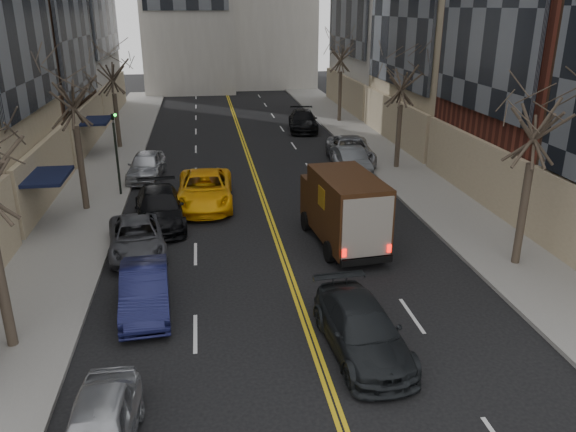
% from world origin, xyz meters
% --- Properties ---
extents(sidewalk_left, '(4.00, 66.00, 0.15)m').
position_xyz_m(sidewalk_left, '(-9.00, 27.00, 0.07)').
color(sidewalk_left, slate).
rests_on(sidewalk_left, ground).
extents(sidewalk_right, '(4.00, 66.00, 0.15)m').
position_xyz_m(sidewalk_right, '(9.00, 27.00, 0.07)').
color(sidewalk_right, slate).
rests_on(sidewalk_right, ground).
extents(tree_lf_mid, '(3.20, 3.20, 8.91)m').
position_xyz_m(tree_lf_mid, '(-8.80, 20.00, 6.60)').
color(tree_lf_mid, '#382D23').
rests_on(tree_lf_mid, sidewalk_left).
extents(tree_lf_far, '(3.20, 3.20, 8.12)m').
position_xyz_m(tree_lf_far, '(-8.80, 33.00, 6.02)').
color(tree_lf_far, '#382D23').
rests_on(tree_lf_far, sidewalk_left).
extents(tree_rt_near, '(3.20, 3.20, 8.71)m').
position_xyz_m(tree_rt_near, '(8.80, 11.00, 6.45)').
color(tree_rt_near, '#382D23').
rests_on(tree_rt_near, sidewalk_right).
extents(tree_rt_mid, '(3.20, 3.20, 8.32)m').
position_xyz_m(tree_rt_mid, '(8.80, 25.00, 6.17)').
color(tree_rt_mid, '#382D23').
rests_on(tree_rt_mid, sidewalk_right).
extents(tree_rt_far, '(3.20, 3.20, 9.11)m').
position_xyz_m(tree_rt_far, '(8.80, 40.00, 6.74)').
color(tree_rt_far, '#382D23').
rests_on(tree_rt_far, sidewalk_right).
extents(traffic_signal, '(0.29, 0.26, 4.70)m').
position_xyz_m(traffic_signal, '(-7.39, 22.00, 2.82)').
color(traffic_signal, black).
rests_on(traffic_signal, sidewalk_left).
extents(ups_truck, '(2.75, 5.91, 3.14)m').
position_xyz_m(ups_truck, '(2.64, 14.07, 1.58)').
color(ups_truck, black).
rests_on(ups_truck, ground).
extents(observer_sedan, '(2.31, 5.04, 1.43)m').
position_xyz_m(observer_sedan, '(1.32, 6.34, 0.71)').
color(observer_sedan, black).
rests_on(observer_sedan, ground).
extents(taxi, '(2.96, 6.01, 1.64)m').
position_xyz_m(taxi, '(-3.00, 20.00, 0.82)').
color(taxi, '#FAAE0A').
rests_on(taxi, ground).
extents(pedestrian, '(0.57, 0.66, 1.54)m').
position_xyz_m(pedestrian, '(1.95, 12.33, 0.77)').
color(pedestrian, black).
rests_on(pedestrian, ground).
extents(parked_lf_a, '(1.74, 4.08, 1.37)m').
position_xyz_m(parked_lf_a, '(-5.56, 3.23, 0.69)').
color(parked_lf_a, '#AEB1B6').
rests_on(parked_lf_a, ground).
extents(parked_lf_b, '(1.84, 4.48, 1.44)m').
position_xyz_m(parked_lf_b, '(-5.10, 9.70, 0.72)').
color(parked_lf_b, '#13153D').
rests_on(parked_lf_b, ground).
extents(parked_lf_c, '(2.78, 4.99, 1.32)m').
position_xyz_m(parked_lf_c, '(-5.83, 14.52, 0.66)').
color(parked_lf_c, '#44454B').
rests_on(parked_lf_c, ground).
extents(parked_lf_d, '(2.71, 5.54, 1.55)m').
position_xyz_m(parked_lf_d, '(-5.10, 17.67, 0.77)').
color(parked_lf_d, black).
rests_on(parked_lf_d, ground).
extents(parked_lf_e, '(2.24, 4.76, 1.57)m').
position_xyz_m(parked_lf_e, '(-6.30, 25.20, 0.79)').
color(parked_lf_e, '#B3B6BC').
rests_on(parked_lf_e, ground).
extents(parked_rt_a, '(1.60, 4.53, 1.49)m').
position_xyz_m(parked_rt_a, '(5.81, 24.65, 0.75)').
color(parked_rt_a, '#4D5155').
rests_on(parked_rt_a, ground).
extents(parked_rt_b, '(3.38, 6.14, 1.63)m').
position_xyz_m(parked_rt_b, '(6.30, 26.75, 0.81)').
color(parked_rt_b, '#9FA2A7').
rests_on(parked_rt_b, ground).
extents(parked_rt_c, '(2.83, 5.66, 1.58)m').
position_xyz_m(parked_rt_c, '(5.10, 37.19, 0.79)').
color(parked_rt_c, black).
rests_on(parked_rt_c, ground).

